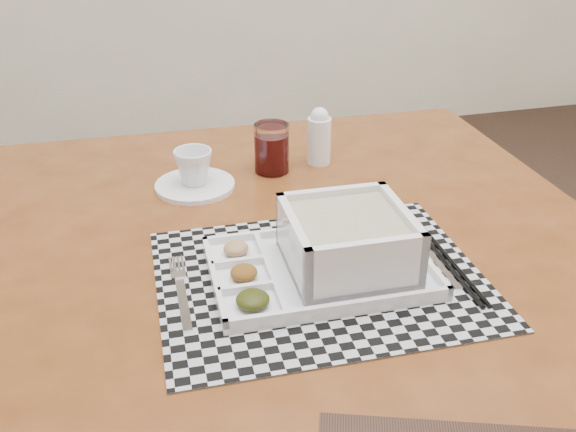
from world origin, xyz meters
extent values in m
cube|color=#53260F|center=(-0.15, 0.04, 0.78)|extent=(1.10, 1.10, 0.04)
cylinder|color=#53260F|center=(-0.62, 0.53, 0.38)|extent=(0.05, 0.05, 0.76)
cylinder|color=#53260F|center=(0.34, 0.51, 0.38)|extent=(0.05, 0.05, 0.76)
cube|color=#53260F|center=(-0.14, 0.50, 0.72)|extent=(0.92, 0.05, 0.09)
cube|color=#53260F|center=(-0.61, 0.05, 0.72)|extent=(0.05, 0.92, 0.09)
cube|color=#53260F|center=(0.31, 0.03, 0.72)|extent=(0.05, 0.92, 0.09)
cube|color=#A9AAB1|center=(-0.14, -0.08, 0.80)|extent=(0.48, 0.39, 0.00)
cube|color=white|center=(-0.14, -0.07, 0.81)|extent=(0.33, 0.23, 0.01)
cube|color=white|center=(-0.14, 0.04, 0.82)|extent=(0.32, 0.02, 0.01)
cube|color=white|center=(-0.14, -0.18, 0.82)|extent=(0.32, 0.02, 0.01)
cube|color=white|center=(-0.30, -0.07, 0.82)|extent=(0.01, 0.22, 0.01)
cube|color=white|center=(0.02, -0.07, 0.82)|extent=(0.01, 0.22, 0.01)
cube|color=white|center=(-0.22, -0.07, 0.82)|extent=(0.01, 0.20, 0.01)
cube|color=white|center=(-0.26, -0.10, 0.82)|extent=(0.08, 0.01, 0.01)
cube|color=white|center=(-0.26, -0.03, 0.82)|extent=(0.08, 0.01, 0.01)
ellipsoid|color=black|center=(-0.26, -0.14, 0.83)|extent=(0.05, 0.05, 0.02)
ellipsoid|color=#462C0B|center=(-0.25, -0.07, 0.83)|extent=(0.04, 0.04, 0.02)
ellipsoid|color=olive|center=(-0.25, 0.00, 0.83)|extent=(0.04, 0.04, 0.02)
cube|color=white|center=(-0.10, -0.07, 0.82)|extent=(0.18, 0.18, 0.01)
cube|color=white|center=(-0.10, 0.01, 0.86)|extent=(0.17, 0.02, 0.09)
cube|color=white|center=(-0.10, -0.15, 0.86)|extent=(0.17, 0.02, 0.09)
cube|color=white|center=(-0.18, -0.07, 0.86)|extent=(0.02, 0.17, 0.09)
cube|color=white|center=(-0.02, -0.08, 0.86)|extent=(0.02, 0.17, 0.09)
cube|color=tan|center=(-0.10, -0.07, 0.86)|extent=(0.16, 0.16, 0.08)
cube|color=silver|center=(-0.35, -0.10, 0.81)|extent=(0.01, 0.12, 0.00)
cube|color=silver|center=(-0.34, -0.02, 0.81)|extent=(0.02, 0.02, 0.00)
cube|color=silver|center=(-0.35, 0.01, 0.81)|extent=(0.00, 0.04, 0.00)
cube|color=silver|center=(-0.35, 0.01, 0.81)|extent=(0.00, 0.04, 0.00)
cube|color=silver|center=(-0.34, 0.01, 0.81)|extent=(0.00, 0.04, 0.00)
cube|color=silver|center=(-0.33, 0.01, 0.81)|extent=(0.00, 0.04, 0.00)
cube|color=silver|center=(0.04, -0.10, 0.81)|extent=(0.01, 0.12, 0.00)
ellipsoid|color=silver|center=(0.04, -0.01, 0.81)|extent=(0.04, 0.06, 0.01)
cylinder|color=black|center=(0.05, -0.09, 0.81)|extent=(0.01, 0.24, 0.01)
cylinder|color=black|center=(0.06, -0.09, 0.81)|extent=(0.01, 0.24, 0.01)
cylinder|color=white|center=(-0.28, 0.27, 0.81)|extent=(0.15, 0.15, 0.01)
imported|color=white|center=(-0.28, 0.27, 0.85)|extent=(0.09, 0.09, 0.07)
cylinder|color=white|center=(-0.12, 0.31, 0.85)|extent=(0.07, 0.07, 0.10)
cylinder|color=#3F0508|center=(-0.12, 0.31, 0.84)|extent=(0.06, 0.06, 0.08)
cylinder|color=white|center=(-0.02, 0.32, 0.85)|extent=(0.05, 0.05, 0.09)
sphere|color=white|center=(-0.02, 0.32, 0.90)|extent=(0.04, 0.04, 0.04)
camera|label=1|loc=(-0.39, -0.82, 1.34)|focal=40.00mm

